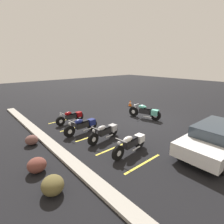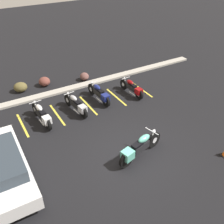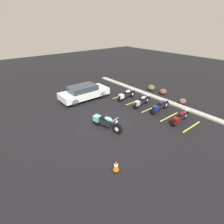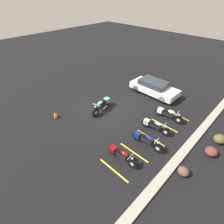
{
  "view_description": "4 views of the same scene",
  "coord_description": "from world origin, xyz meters",
  "views": [
    {
      "loc": [
        -7.14,
        9.25,
        3.91
      ],
      "look_at": [
        0.55,
        2.58,
        0.94
      ],
      "focal_mm": 28.0,
      "sensor_mm": 36.0,
      "label": 1
    },
    {
      "loc": [
        -4.74,
        -6.49,
        7.53
      ],
      "look_at": [
        0.55,
        2.55,
        0.47
      ],
      "focal_mm": 42.0,
      "sensor_mm": 36.0,
      "label": 2
    },
    {
      "loc": [
        7.88,
        -5.94,
        6.2
      ],
      "look_at": [
        -0.73,
        1.07,
        0.43
      ],
      "focal_mm": 28.0,
      "sensor_mm": 36.0,
      "label": 3
    },
    {
      "loc": [
        7.82,
        8.33,
        8.16
      ],
      "look_at": [
        0.79,
        1.46,
        0.98
      ],
      "focal_mm": 28.0,
      "sensor_mm": 36.0,
      "label": 4
    }
  ],
  "objects": [
    {
      "name": "ground",
      "position": [
        0.0,
        0.0,
        0.0
      ],
      "size": [
        60.0,
        60.0,
        0.0
      ],
      "primitive_type": "plane",
      "color": "black"
    },
    {
      "name": "stall_line_0",
      "position": [
        -3.37,
        4.34,
        0.0
      ],
      "size": [
        0.1,
        2.1,
        0.0
      ],
      "primitive_type": "cube",
      "color": "gold",
      "rests_on": "ground"
    },
    {
      "name": "concrete_curb",
      "position": [
        0.0,
        6.47,
        0.06
      ],
      "size": [
        18.0,
        0.5,
        0.12
      ],
      "primitive_type": "cube",
      "color": "#A8A399",
      "rests_on": "ground"
    },
    {
      "name": "stall_line_1",
      "position": [
        -1.62,
        4.34,
        0.0
      ],
      "size": [
        0.1,
        2.1,
        0.0
      ],
      "primitive_type": "cube",
      "color": "gold",
      "rests_on": "ground"
    },
    {
      "name": "landscape_rock_2",
      "position": [
        -2.58,
        7.68,
        0.28
      ],
      "size": [
        0.94,
        0.88,
        0.56
      ],
      "primitive_type": "ellipsoid",
      "rotation": [
        0.0,
        0.0,
        2.83
      ],
      "color": "brown",
      "rests_on": "ground"
    },
    {
      "name": "traffic_cone",
      "position": [
        3.34,
        -2.0,
        0.26
      ],
      "size": [
        0.4,
        0.4,
        0.55
      ],
      "color": "black",
      "rests_on": "ground"
    },
    {
      "name": "stall_line_3",
      "position": [
        1.87,
        4.34,
        0.0
      ],
      "size": [
        0.1,
        2.1,
        0.0
      ],
      "primitive_type": "cube",
      "color": "gold",
      "rests_on": "ground"
    },
    {
      "name": "landscape_rock_0",
      "position": [
        1.23,
        7.13,
        0.24
      ],
      "size": [
        0.65,
        0.68,
        0.49
      ],
      "primitive_type": "ellipsoid",
      "rotation": [
        0.0,
        0.0,
        2.96
      ],
      "color": "brown",
      "rests_on": "ground"
    },
    {
      "name": "parked_bike_2",
      "position": [
        0.89,
        4.46,
        0.45
      ],
      "size": [
        0.61,
        2.16,
        0.85
      ],
      "rotation": [
        0.0,
        0.0,
        1.63
      ],
      "color": "black",
      "rests_on": "ground"
    },
    {
      "name": "stall_line_2",
      "position": [
        0.12,
        4.34,
        0.0
      ],
      "size": [
        0.1,
        2.1,
        0.0
      ],
      "primitive_type": "cube",
      "color": "gold",
      "rests_on": "ground"
    },
    {
      "name": "stall_line_4",
      "position": [
        3.62,
        4.34,
        0.0
      ],
      "size": [
        0.1,
        2.1,
        0.0
      ],
      "primitive_type": "cube",
      "color": "gold",
      "rests_on": "ground"
    },
    {
      "name": "landscape_rock_1",
      "position": [
        -1.15,
        7.68,
        0.27
      ],
      "size": [
        0.8,
        0.82,
        0.54
      ],
      "primitive_type": "ellipsoid",
      "rotation": [
        0.0,
        0.0,
        1.81
      ],
      "color": "brown",
      "rests_on": "ground"
    },
    {
      "name": "parked_bike_3",
      "position": [
        2.81,
        4.13,
        0.42
      ],
      "size": [
        0.56,
        2.01,
        0.79
      ],
      "rotation": [
        0.0,
        0.0,
        1.64
      ],
      "color": "black",
      "rests_on": "ground"
    },
    {
      "name": "car_white",
      "position": [
        -4.85,
        1.24,
        0.68
      ],
      "size": [
        1.82,
        4.31,
        1.29
      ],
      "rotation": [
        0.0,
        0.0,
        1.57
      ],
      "color": "black",
      "rests_on": "ground"
    },
    {
      "name": "motorcycle_teal_featured",
      "position": [
        0.16,
        -0.24,
        0.5
      ],
      "size": [
        2.36,
        0.92,
        0.94
      ],
      "rotation": [
        0.0,
        0.0,
        0.24
      ],
      "color": "black",
      "rests_on": "ground"
    },
    {
      "name": "parked_bike_1",
      "position": [
        -0.64,
        4.08,
        0.44
      ],
      "size": [
        0.66,
        2.09,
        0.82
      ],
      "rotation": [
        0.0,
        0.0,
        1.71
      ],
      "color": "black",
      "rests_on": "ground"
    },
    {
      "name": "parked_bike_0",
      "position": [
        -2.45,
        4.05,
        0.45
      ],
      "size": [
        0.6,
        2.15,
        0.85
      ],
      "rotation": [
        0.0,
        0.0,
        1.66
      ],
      "color": "black",
      "rests_on": "ground"
    }
  ]
}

